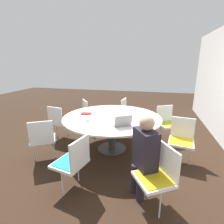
# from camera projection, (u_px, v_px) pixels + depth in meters

# --- Properties ---
(ground_plane) EXTENTS (16.00, 16.00, 0.00)m
(ground_plane) POSITION_uv_depth(u_px,v_px,m) (112.00, 149.00, 3.84)
(ground_plane) COLOR black
(conference_table) EXTENTS (2.03, 2.03, 0.74)m
(conference_table) POSITION_uv_depth(u_px,v_px,m) (112.00, 121.00, 3.66)
(conference_table) COLOR #333333
(conference_table) RESTS_ON ground_plane
(chair_0) EXTENTS (0.59, 0.59, 0.84)m
(chair_0) POSITION_uv_depth(u_px,v_px,m) (159.00, 173.00, 2.19)
(chair_0) COLOR white
(chair_0) RESTS_ON ground_plane
(chair_1) EXTENTS (0.49, 0.51, 0.84)m
(chair_1) POSITION_uv_depth(u_px,v_px,m) (182.00, 137.00, 3.23)
(chair_1) COLOR white
(chair_1) RESTS_ON ground_plane
(chair_2) EXTENTS (0.58, 0.59, 0.84)m
(chair_2) POSITION_uv_depth(u_px,v_px,m) (167.00, 121.00, 4.14)
(chair_2) COLOR white
(chair_2) RESTS_ON ground_plane
(chair_3) EXTENTS (0.50, 0.48, 0.84)m
(chair_3) POSITION_uv_depth(u_px,v_px,m) (128.00, 111.00, 4.96)
(chair_3) COLOR white
(chair_3) RESTS_ON ground_plane
(chair_4) EXTENTS (0.61, 0.60, 0.84)m
(chair_4) POSITION_uv_depth(u_px,v_px,m) (90.00, 112.00, 4.89)
(chair_4) COLOR white
(chair_4) RESTS_ON ground_plane
(chair_5) EXTENTS (0.50, 0.52, 0.84)m
(chair_5) POSITION_uv_depth(u_px,v_px,m) (59.00, 120.00, 4.21)
(chair_5) COLOR white
(chair_5) RESTS_ON ground_plane
(chair_6) EXTENTS (0.59, 0.59, 0.84)m
(chair_6) POSITION_uv_depth(u_px,v_px,m) (42.00, 137.00, 3.24)
(chair_6) COLOR white
(chair_6) RESTS_ON ground_plane
(chair_7) EXTENTS (0.52, 0.51, 0.84)m
(chair_7) POSITION_uv_depth(u_px,v_px,m) (73.00, 160.00, 2.49)
(chair_7) COLOR white
(chair_7) RESTS_ON ground_plane
(person_0) EXTENTS (0.42, 0.38, 1.19)m
(person_0) POSITION_uv_depth(u_px,v_px,m) (144.00, 151.00, 2.33)
(person_0) COLOR #231E28
(person_0) RESTS_ON ground_plane
(laptop) EXTENTS (0.36, 0.39, 0.21)m
(laptop) POSITION_uv_depth(u_px,v_px,m) (122.00, 123.00, 3.08)
(laptop) COLOR #99999E
(laptop) RESTS_ON conference_table
(spiral_notebook) EXTENTS (0.18, 0.23, 0.02)m
(spiral_notebook) POSITION_uv_depth(u_px,v_px,m) (86.00, 114.00, 3.82)
(spiral_notebook) COLOR maroon
(spiral_notebook) RESTS_ON conference_table
(coffee_cup) EXTENTS (0.08, 0.08, 0.09)m
(coffee_cup) POSITION_uv_depth(u_px,v_px,m) (87.00, 119.00, 3.35)
(coffee_cup) COLOR white
(coffee_cup) RESTS_ON conference_table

